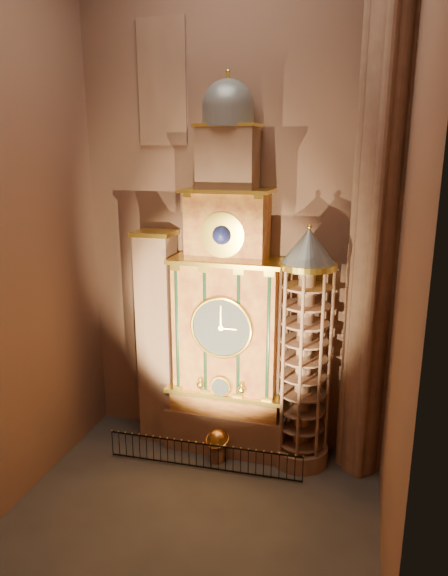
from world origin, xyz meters
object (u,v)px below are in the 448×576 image
(portrait_tower, at_px, (158,338))
(stair_turret, at_px, (304,352))
(astronomical_clock, at_px, (227,313))
(celestial_globe, at_px, (217,443))
(iron_railing, at_px, (203,456))

(portrait_tower, xyz_separation_m, stair_turret, (6.90, -0.28, 0.12))
(astronomical_clock, bearing_deg, celestial_globe, -93.51)
(portrait_tower, bearing_deg, stair_turret, -2.33)
(stair_turret, distance_m, iron_railing, 6.37)
(astronomical_clock, distance_m, portrait_tower, 3.73)
(iron_railing, bearing_deg, stair_turret, 25.05)
(celestial_globe, relative_size, iron_railing, 0.18)
(celestial_globe, bearing_deg, portrait_tower, 157.40)
(portrait_tower, distance_m, stair_turret, 6.91)
(stair_turret, height_order, celestial_globe, stair_turret)
(portrait_tower, height_order, stair_turret, stair_turret)
(astronomical_clock, height_order, celestial_globe, astronomical_clock)
(portrait_tower, relative_size, celestial_globe, 6.45)
(stair_turret, height_order, iron_railing, stair_turret)
(astronomical_clock, bearing_deg, portrait_tower, 179.71)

